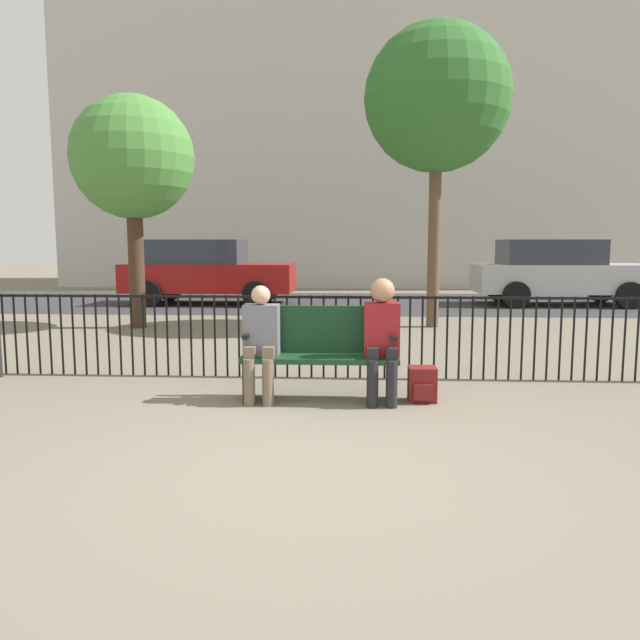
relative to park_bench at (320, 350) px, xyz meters
The scene contains 12 objects.
ground_plane 2.03m from the park_bench, 90.00° to the right, with size 80.00×80.00×0.00m, color #706656.
park_bench is the anchor object (origin of this frame).
seated_person_0 0.61m from the park_bench, 167.14° to the right, with size 0.34×0.39×1.13m.
seated_person_1 0.64m from the park_bench, 11.91° to the right, with size 0.34×0.39×1.21m.
backpack 1.05m from the park_bench, ahead, with size 0.27×0.27×0.34m.
fence_railing 0.99m from the park_bench, 90.95° to the left, with size 9.01×0.03×0.95m.
tree_0 6.75m from the park_bench, 72.13° to the left, with size 2.59×2.59×5.38m.
tree_1 6.70m from the park_bench, 125.73° to the left, with size 2.17×2.17×4.13m.
street_surface 10.05m from the park_bench, 90.00° to the left, with size 24.00×6.00×0.01m.
parked_car_0 10.09m from the park_bench, 109.86° to the left, with size 4.20×1.94×1.62m.
parked_car_1 11.06m from the park_bench, 61.18° to the left, with size 4.20×1.94×1.62m.
building_facade 20.15m from the park_bench, 90.00° to the left, with size 20.00×6.00×18.95m.
Camera 1 is at (0.35, -4.09, 1.54)m, focal length 35.00 mm.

